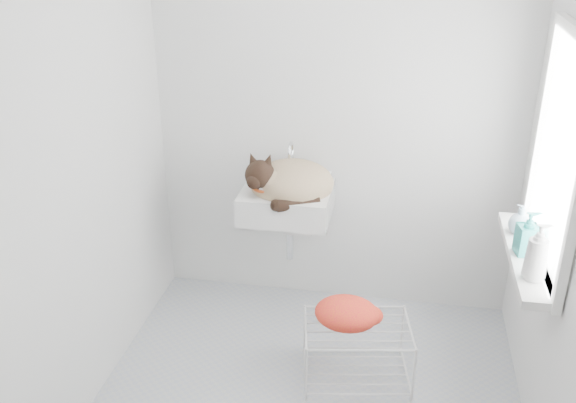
% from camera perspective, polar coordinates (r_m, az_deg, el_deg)
% --- Properties ---
extents(floor, '(2.20, 2.00, 0.02)m').
position_cam_1_polar(floor, '(3.56, 1.81, -16.67)').
color(floor, '#ABAEAF').
rests_on(floor, ground).
extents(back_wall, '(2.20, 0.02, 2.50)m').
position_cam_1_polar(back_wall, '(3.83, 4.39, 7.90)').
color(back_wall, silver).
rests_on(back_wall, ground).
extents(right_wall, '(0.02, 2.00, 2.50)m').
position_cam_1_polar(right_wall, '(2.95, 23.76, 0.63)').
color(right_wall, silver).
rests_on(right_wall, ground).
extents(left_wall, '(0.02, 2.00, 2.50)m').
position_cam_1_polar(left_wall, '(3.22, -17.63, 3.55)').
color(left_wall, silver).
rests_on(left_wall, ground).
extents(window_glass, '(0.01, 0.80, 1.00)m').
position_cam_1_polar(window_glass, '(3.10, 23.08, 3.83)').
color(window_glass, white).
rests_on(window_glass, right_wall).
extents(window_frame, '(0.04, 0.90, 1.10)m').
position_cam_1_polar(window_frame, '(3.09, 22.81, 3.85)').
color(window_frame, white).
rests_on(window_frame, right_wall).
extents(windowsill, '(0.16, 0.88, 0.04)m').
position_cam_1_polar(windowsill, '(3.28, 20.32, -4.55)').
color(windowsill, white).
rests_on(windowsill, right_wall).
extents(sink, '(0.52, 0.45, 0.21)m').
position_cam_1_polar(sink, '(3.75, -0.08, 1.14)').
color(sink, white).
rests_on(sink, back_wall).
extents(faucet, '(0.19, 0.13, 0.19)m').
position_cam_1_polar(faucet, '(3.87, 0.41, 4.09)').
color(faucet, silver).
rests_on(faucet, sink).
extents(cat, '(0.54, 0.47, 0.32)m').
position_cam_1_polar(cat, '(3.72, 0.02, 1.61)').
color(cat, tan).
rests_on(cat, sink).
extents(wire_rack, '(0.61, 0.48, 0.33)m').
position_cam_1_polar(wire_rack, '(3.59, 6.08, -13.27)').
color(wire_rack, silver).
rests_on(wire_rack, floor).
extents(towel, '(0.35, 0.26, 0.14)m').
position_cam_1_polar(towel, '(3.47, 5.19, -10.41)').
color(towel, orange).
rests_on(towel, wire_rack).
extents(bottle_a, '(0.10, 0.10, 0.23)m').
position_cam_1_polar(bottle_a, '(3.06, 20.83, -6.41)').
color(bottle_a, silver).
rests_on(bottle_a, windowsill).
extents(bottle_b, '(0.11, 0.11, 0.22)m').
position_cam_1_polar(bottle_b, '(3.26, 20.23, -4.33)').
color(bottle_b, teal).
rests_on(bottle_b, windowsill).
extents(bottle_c, '(0.16, 0.16, 0.15)m').
position_cam_1_polar(bottle_c, '(3.45, 19.74, -2.65)').
color(bottle_c, silver).
rests_on(bottle_c, windowsill).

